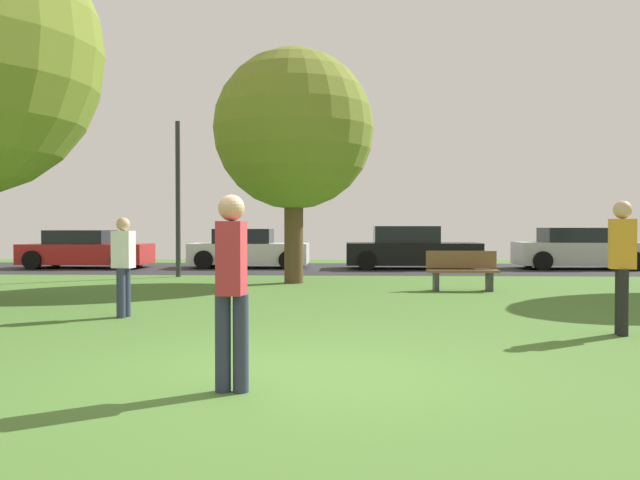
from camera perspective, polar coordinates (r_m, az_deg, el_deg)
ground_plane at (r=6.53m, az=-1.67°, el=-11.76°), size 44.00×44.00×0.00m
road_strip at (r=22.40m, az=1.26°, el=-2.52°), size 44.00×6.40×0.01m
oak_tree_center at (r=16.90m, az=-2.34°, el=9.64°), size 4.12×4.12×6.02m
person_thrower at (r=10.88m, az=-16.92°, el=-1.91°), size 0.36×0.30×1.61m
person_catcher at (r=9.60m, az=25.06°, el=-1.60°), size 0.36×0.30×1.81m
person_bystander at (r=5.77m, az=-7.79°, el=-3.72°), size 0.30×0.33×1.75m
parked_car_red at (r=24.15m, az=-19.93°, el=-0.87°), size 4.33×2.03×1.33m
parked_car_white at (r=22.98m, az=-6.33°, el=-0.87°), size 4.12×1.95×1.37m
parked_car_black at (r=22.48m, az=8.00°, el=-0.82°), size 4.54×2.02×1.47m
parked_car_silver at (r=23.86m, az=21.72°, el=-0.82°), size 4.21×1.93×1.41m
park_bench at (r=15.08m, az=12.40°, el=-2.62°), size 1.60×0.45×0.90m
street_lamp_post at (r=19.20m, az=-12.40°, el=3.53°), size 0.14×0.14×4.50m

